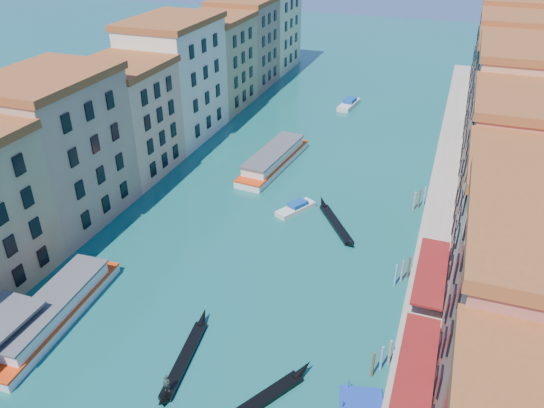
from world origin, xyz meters
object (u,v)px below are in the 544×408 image
at_px(vaporetto_near, 53,311).
at_px(vaporetto_far, 274,159).
at_px(gondola_fore, 184,357).
at_px(gondola_right, 252,405).

height_order(vaporetto_near, vaporetto_far, vaporetto_far).
bearing_deg(gondola_fore, vaporetto_far, 91.25).
bearing_deg(vaporetto_far, gondola_fore, -76.08).
distance_m(vaporetto_near, gondola_right, 23.71).
xyz_separation_m(vaporetto_far, gondola_fore, (6.30, -43.13, -0.87)).
bearing_deg(vaporetto_far, gondola_right, -67.11).
xyz_separation_m(vaporetto_far, gondola_right, (14.36, -46.13, -0.79)).
bearing_deg(gondola_right, vaporetto_far, 138.22).
relative_size(vaporetto_near, gondola_right, 1.57).
bearing_deg(vaporetto_near, gondola_right, -11.68).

